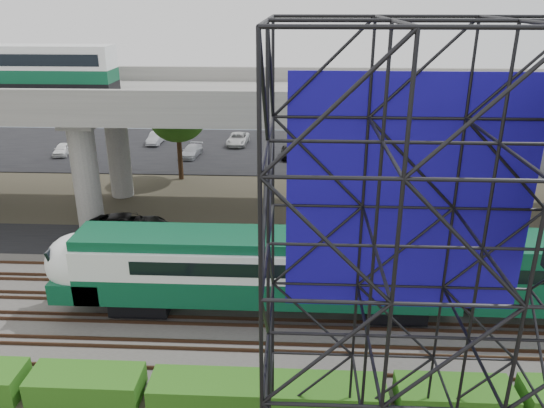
{
  "coord_description": "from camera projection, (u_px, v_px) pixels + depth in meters",
  "views": [
    {
      "loc": [
        4.53,
        -21.55,
        15.53
      ],
      "look_at": [
        3.19,
        6.0,
        4.72
      ],
      "focal_mm": 35.0,
      "sensor_mm": 36.0,
      "label": 1
    }
  ],
  "objects": [
    {
      "name": "ground",
      "position": [
        201.0,
        337.0,
        25.91
      ],
      "size": [
        140.0,
        140.0,
        0.0
      ],
      "primitive_type": "plane",
      "color": "#474233",
      "rests_on": "ground"
    },
    {
      "name": "ballast_bed",
      "position": [
        208.0,
        313.0,
        27.74
      ],
      "size": [
        90.0,
        12.0,
        0.2
      ],
      "primitive_type": "cube",
      "color": "slate",
      "rests_on": "ground"
    },
    {
      "name": "service_road",
      "position": [
        228.0,
        244.0,
        35.66
      ],
      "size": [
        90.0,
        5.0,
        0.08
      ],
      "primitive_type": "cube",
      "color": "black",
      "rests_on": "ground"
    },
    {
      "name": "parking_lot",
      "position": [
        255.0,
        150.0,
        57.52
      ],
      "size": [
        90.0,
        18.0,
        0.08
      ],
      "primitive_type": "cube",
      "color": "black",
      "rests_on": "ground"
    },
    {
      "name": "harbor_water",
      "position": [
        267.0,
        110.0,
        77.99
      ],
      "size": [
        140.0,
        40.0,
        0.03
      ],
      "primitive_type": "cube",
      "color": "#43546E",
      "rests_on": "ground"
    },
    {
      "name": "rail_tracks",
      "position": [
        207.0,
        310.0,
        27.67
      ],
      "size": [
        90.0,
        9.52,
        0.16
      ],
      "color": "#472D1E",
      "rests_on": "ballast_bed"
    },
    {
      "name": "commuter_train",
      "position": [
        309.0,
        268.0,
        26.48
      ],
      "size": [
        29.3,
        3.06,
        4.3
      ],
      "color": "black",
      "rests_on": "rail_tracks"
    },
    {
      "name": "overpass",
      "position": [
        219.0,
        107.0,
        37.85
      ],
      "size": [
        80.0,
        12.0,
        12.4
      ],
      "color": "#9E9B93",
      "rests_on": "ground"
    },
    {
      "name": "scaffold_tower",
      "position": [
        423.0,
        294.0,
        15.39
      ],
      "size": [
        9.36,
        6.36,
        15.0
      ],
      "color": "black",
      "rests_on": "ground"
    },
    {
      "name": "hedge_strip",
      "position": [
        207.0,
        389.0,
        21.66
      ],
      "size": [
        34.6,
        1.8,
        1.2
      ],
      "color": "#2C6116",
      "rests_on": "ground"
    },
    {
      "name": "trees",
      "position": [
        173.0,
        141.0,
        39.13
      ],
      "size": [
        40.94,
        16.94,
        7.69
      ],
      "color": "#382314",
      "rests_on": "ground"
    },
    {
      "name": "suv",
      "position": [
        128.0,
        226.0,
        36.4
      ],
      "size": [
        5.81,
        3.05,
        1.56
      ],
      "primitive_type": "imported",
      "rotation": [
        0.0,
        0.0,
        1.66
      ],
      "color": "black",
      "rests_on": "service_road"
    },
    {
      "name": "parked_cars",
      "position": [
        262.0,
        145.0,
        57.01
      ],
      "size": [
        38.77,
        9.47,
        1.26
      ],
      "color": "white",
      "rests_on": "parking_lot"
    }
  ]
}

